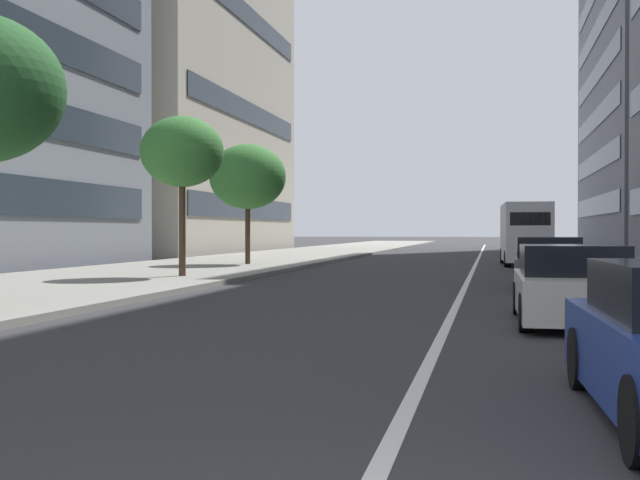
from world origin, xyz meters
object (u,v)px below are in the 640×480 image
street_tree_far_plaza (182,152)px  street_tree_by_lamp_post (248,177)px  delivery_van_ahead (525,233)px  car_far_down_avenue (548,265)px  car_mid_block_traffic (572,287)px

street_tree_far_plaza → street_tree_by_lamp_post: (9.34, 0.71, -0.17)m
street_tree_by_lamp_post → delivery_van_ahead: bearing=-69.5°
car_far_down_avenue → street_tree_far_plaza: 11.79m
street_tree_far_plaza → street_tree_by_lamp_post: bearing=4.3°
car_mid_block_traffic → delivery_van_ahead: bearing=-0.7°
car_far_down_avenue → delivery_van_ahead: delivery_van_ahead is taller
car_far_down_avenue → street_tree_far_plaza: bearing=83.4°
car_mid_block_traffic → street_tree_far_plaza: 15.20m
car_mid_block_traffic → car_far_down_avenue: 8.30m
car_far_down_avenue → delivery_van_ahead: bearing=1.3°
street_tree_far_plaza → delivery_van_ahead: bearing=-39.0°
car_far_down_avenue → street_tree_by_lamp_post: (10.89, 11.88, 3.26)m
delivery_van_ahead → street_tree_far_plaza: size_ratio=1.20×
car_far_down_avenue → street_tree_by_lamp_post: street_tree_by_lamp_post is taller
street_tree_by_lamp_post → car_mid_block_traffic: bearing=-148.5°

